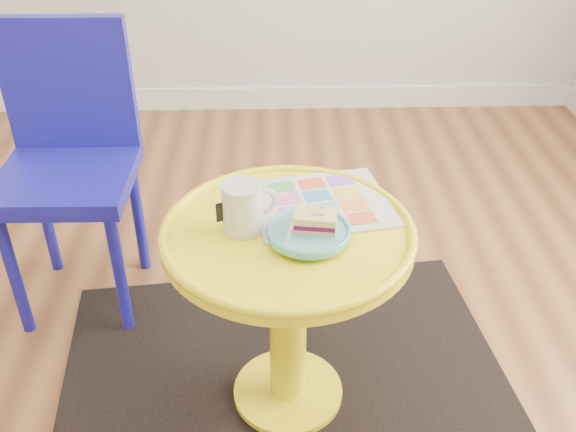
{
  "coord_description": "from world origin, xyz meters",
  "views": [
    {
      "loc": [
        0.34,
        -1.29,
        1.45
      ],
      "look_at": [
        0.38,
        -0.03,
        0.62
      ],
      "focal_mm": 40.0,
      "sensor_mm": 36.0,
      "label": 1
    }
  ],
  "objects_px": {
    "plate": "(309,233)",
    "newspaper": "(320,203)",
    "side_table": "(288,283)",
    "mug": "(243,206)",
    "chair": "(69,151)"
  },
  "relations": [
    {
      "from": "chair",
      "to": "plate",
      "type": "height_order",
      "value": "chair"
    },
    {
      "from": "mug",
      "to": "chair",
      "type": "bearing_deg",
      "value": 117.4
    },
    {
      "from": "side_table",
      "to": "plate",
      "type": "height_order",
      "value": "plate"
    },
    {
      "from": "side_table",
      "to": "chair",
      "type": "xyz_separation_m",
      "value": [
        -0.67,
        0.53,
        0.11
      ]
    },
    {
      "from": "chair",
      "to": "plate",
      "type": "distance_m",
      "value": 0.92
    },
    {
      "from": "side_table",
      "to": "newspaper",
      "type": "height_order",
      "value": "newspaper"
    },
    {
      "from": "newspaper",
      "to": "plate",
      "type": "height_order",
      "value": "plate"
    },
    {
      "from": "mug",
      "to": "plate",
      "type": "xyz_separation_m",
      "value": [
        0.15,
        -0.05,
        -0.05
      ]
    },
    {
      "from": "mug",
      "to": "plate",
      "type": "relative_size",
      "value": 0.68
    },
    {
      "from": "side_table",
      "to": "mug",
      "type": "distance_m",
      "value": 0.25
    },
    {
      "from": "mug",
      "to": "plate",
      "type": "height_order",
      "value": "mug"
    },
    {
      "from": "newspaper",
      "to": "plate",
      "type": "relative_size",
      "value": 1.77
    },
    {
      "from": "plate",
      "to": "newspaper",
      "type": "bearing_deg",
      "value": 76.02
    },
    {
      "from": "plate",
      "to": "side_table",
      "type": "bearing_deg",
      "value": 139.34
    },
    {
      "from": "newspaper",
      "to": "mug",
      "type": "distance_m",
      "value": 0.23
    }
  ]
}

